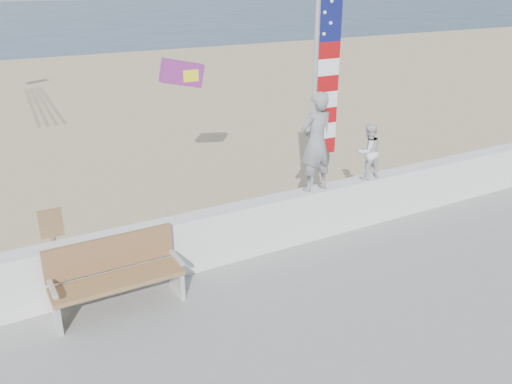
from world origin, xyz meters
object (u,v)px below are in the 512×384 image
Objects in this scene: bench at (115,274)px; child at (368,152)px; adult at (316,142)px; flag at (322,78)px.

child is at bearing 5.40° from bench.
adult is 1.69× the size of child.
flag is (-1.10, -0.00, 1.41)m from child.
child is 1.79m from flag.
adult is at bearing 7.09° from bench.
child is at bearing 0.01° from flag.
flag reaches higher than bench.
flag reaches higher than adult.
child is at bearing 177.30° from adult.
flag is at bearing 177.02° from adult.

